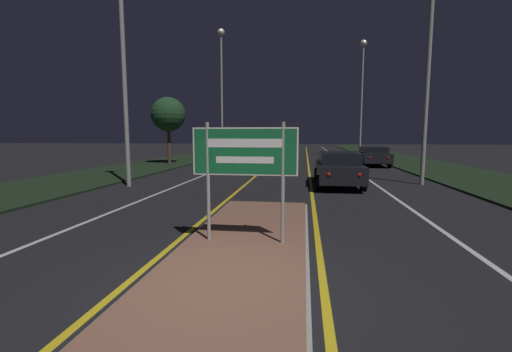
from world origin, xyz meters
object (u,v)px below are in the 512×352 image
Objects in this scene: streetlight_left_far at (221,71)px; streetlight_right_far at (362,79)px; highway_sign at (245,158)px; streetlight_left_near at (122,24)px; car_receding_1 at (373,156)px; streetlight_right_near at (429,50)px; car_approaching_1 at (268,149)px; car_approaching_2 at (248,146)px; car_receding_0 at (338,168)px; car_approaching_0 at (244,158)px.

streetlight_right_far is (12.61, 3.73, -0.37)m from streetlight_left_far.
streetlight_left_far reaches higher than highway_sign.
streetlight_left_near is 0.86× the size of streetlight_right_far.
streetlight_left_near is 16.87m from streetlight_left_far.
streetlight_left_far is 13.15m from streetlight_right_far.
streetlight_left_far is (-0.05, 16.83, 1.17)m from streetlight_left_near.
streetlight_right_far reaches higher than car_receding_1.
streetlight_right_near is 1.88× the size of car_approaching_1.
car_approaching_1 is (-8.36, 9.72, 0.03)m from car_receding_1.
streetlight_right_near is at bearing -66.12° from car_approaching_2.
car_receding_0 is at bearing -101.35° from streetlight_right_far.
car_approaching_2 is at bearing 98.76° from car_approaching_0.
streetlight_right_far reaches higher than car_approaching_1.
streetlight_left_near is at bearing -90.24° from car_approaching_2.
streetlight_left_far is 1.04× the size of streetlight_right_far.
streetlight_right_near is 10.39m from car_receding_1.
car_approaching_2 is (-12.43, 9.31, -6.58)m from streetlight_right_far.
streetlight_left_near reaches higher than highway_sign.
streetlight_right_far reaches higher than streetlight_left_near.
highway_sign is 0.49× the size of car_approaching_0.
streetlight_right_near is 30.63m from car_approaching_2.
highway_sign is at bearing -79.82° from car_approaching_0.
car_receding_1 is 1.00× the size of car_approaching_2.
car_receding_1 is at bearing 43.39° from streetlight_left_near.
car_approaching_1 is (3.72, 4.26, -6.96)m from streetlight_left_far.
car_approaching_1 is at bearing 104.43° from car_receding_0.
car_receding_0 is 1.11× the size of car_receding_1.
highway_sign is 14.71m from car_approaching_0.
car_approaching_1 is (0.08, 13.69, 0.01)m from car_approaching_0.
streetlight_right_near is 1.88× the size of car_approaching_0.
car_approaching_0 reaches higher than car_receding_1.
car_receding_1 is 9.32m from car_approaching_0.
streetlight_left_far is 14.99m from car_receding_1.
streetlight_right_far is at bearing 78.65° from car_receding_0.
car_approaching_0 is (-5.13, 5.96, -0.01)m from car_receding_0.
streetlight_left_far reaches higher than streetlight_right_near.
car_approaching_1 is (-8.89, 0.53, -6.60)m from streetlight_right_far.
highway_sign is 0.21× the size of streetlight_right_far.
streetlight_right_near is at bearing 56.30° from highway_sign.
car_approaching_1 is at bearing -68.05° from car_approaching_2.
streetlight_left_near is 30.43m from car_approaching_2.
car_receding_1 is (-0.53, -9.20, -6.63)m from streetlight_right_far.
car_approaching_2 is (-6.06, 36.92, -0.95)m from highway_sign.
streetlight_left_far is 14.78m from car_approaching_2.
car_approaching_1 is (3.67, 21.09, -5.79)m from streetlight_left_near.
car_approaching_0 is (-2.59, 14.44, -0.97)m from highway_sign.
streetlight_left_far reaches higher than car_receding_0.
car_approaching_1 is at bearing 130.67° from car_receding_1.
car_receding_1 is (5.84, 18.41, -1.00)m from highway_sign.
car_approaching_2 reaches higher than car_approaching_1.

